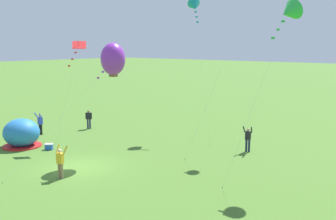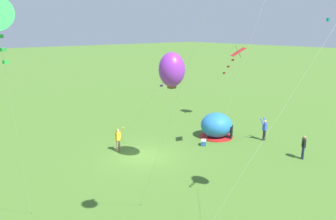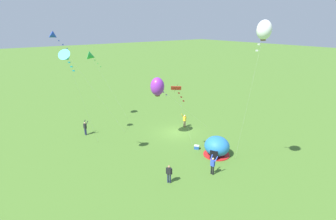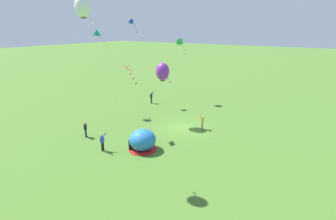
% 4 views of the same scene
% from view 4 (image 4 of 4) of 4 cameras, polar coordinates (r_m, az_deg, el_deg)
% --- Properties ---
extents(ground_plane, '(300.00, 300.00, 0.00)m').
position_cam_4_polar(ground_plane, '(31.75, 3.40, -3.88)').
color(ground_plane, '#477028').
extents(popup_tent, '(2.81, 2.81, 2.10)m').
position_cam_4_polar(popup_tent, '(26.02, -5.56, -6.57)').
color(popup_tent, '#2672BF').
rests_on(popup_tent, ground).
extents(cooler_box, '(0.64, 0.62, 0.44)m').
position_cam_4_polar(cooler_box, '(28.42, -3.73, -6.07)').
color(cooler_box, '#2659B2').
rests_on(cooler_box, ground).
extents(person_near_tent, '(0.50, 0.41, 1.72)m').
position_cam_4_polar(person_near_tent, '(30.18, -17.53, -3.92)').
color(person_near_tent, '#1E2347').
rests_on(person_near_tent, ground).
extents(person_flying_kite, '(0.67, 0.52, 1.89)m').
position_cam_4_polar(person_flying_kite, '(26.45, -14.11, -6.63)').
color(person_flying_kite, black).
rests_on(person_flying_kite, ground).
extents(person_with_toddler, '(0.69, 0.56, 1.89)m').
position_cam_4_polar(person_with_toddler, '(31.23, 7.49, -2.42)').
color(person_with_toddler, '#8C7251').
rests_on(person_with_toddler, ground).
extents(person_arms_raised, '(0.69, 0.56, 1.89)m').
position_cam_4_polar(person_arms_raised, '(41.65, -3.64, 2.81)').
color(person_arms_raised, '#1E2347').
rests_on(person_arms_raised, ground).
extents(kite_white, '(3.75, 2.69, 13.75)m').
position_cam_4_polar(kite_white, '(21.11, -18.12, 20.57)').
color(kite_white, silver).
rests_on(kite_white, ground).
extents(kite_purple, '(1.73, 8.39, 7.62)m').
position_cam_4_polar(kite_purple, '(31.52, -1.19, 8.36)').
color(kite_purple, silver).
rests_on(kite_purple, ground).
extents(kite_red, '(1.30, 3.48, 7.86)m').
position_cam_4_polar(kite_red, '(28.27, -8.59, 8.51)').
color(kite_red, silver).
rests_on(kite_red, ground).
extents(kite_green, '(2.27, 4.92, 9.98)m').
position_cam_4_polar(kite_green, '(41.76, 2.91, 14.37)').
color(kite_green, silver).
rests_on(kite_green, ground).
extents(kite_teal, '(5.04, 4.56, 11.39)m').
position_cam_4_polar(kite_teal, '(37.30, -14.99, 15.62)').
color(kite_teal, silver).
rests_on(kite_teal, ground).
extents(kite_blue, '(1.86, 7.47, 12.76)m').
position_cam_4_polar(kite_blue, '(41.12, -7.79, 18.31)').
color(kite_blue, silver).
rests_on(kite_blue, ground).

